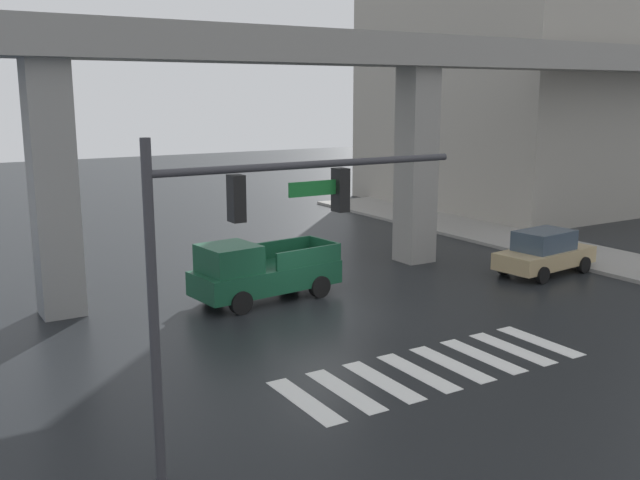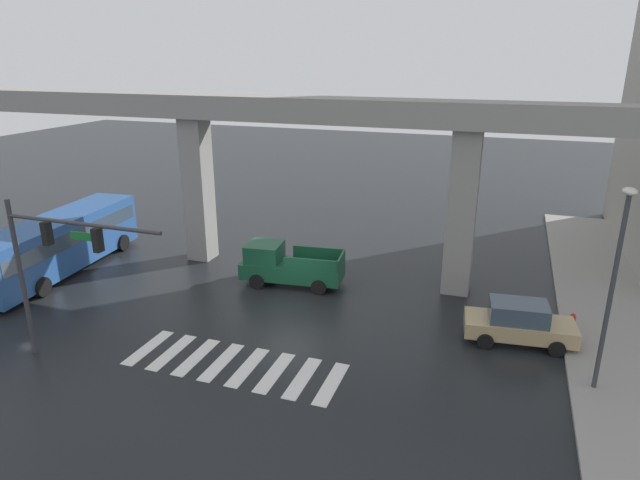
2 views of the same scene
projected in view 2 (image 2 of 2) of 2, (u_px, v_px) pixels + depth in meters
The scene contains 10 objects.
ground_plane at pixel (288, 306), 25.47m from camera, with size 120.00×120.00×0.00m, color black.
crosswalk_stripes at pixel (235, 365), 20.70m from camera, with size 8.25×2.80×0.01m.
elevated_overpass at pixel (320, 124), 26.90m from camera, with size 59.22×2.10×9.14m.
sidewalk_east at pixel (612, 333), 22.93m from camera, with size 4.00×36.00×0.15m, color gray.
pickup_truck at pixel (287, 266), 27.70m from camera, with size 5.28×2.51×2.08m.
city_bus at pixel (58, 241), 29.06m from camera, with size 3.51×10.98×2.99m.
sedan_tan at pixel (519, 323), 22.11m from camera, with size 4.47×2.31×1.72m.
traffic_signal_mast at pixel (52, 252), 19.64m from camera, with size 6.49×0.32×6.20m.
street_lamp_near_corner at pixel (616, 269), 17.66m from camera, with size 0.44×0.70×7.24m.
fire_hydrant at pixel (572, 323), 23.02m from camera, with size 0.24×0.24×0.85m.
Camera 2 is at (9.01, -21.35, 11.12)m, focal length 30.82 mm.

